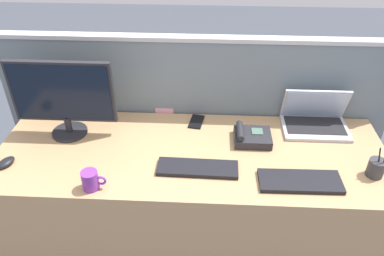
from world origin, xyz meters
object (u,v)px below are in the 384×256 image
keyboard_spare (300,181)px  pen_cup (376,168)px  keyboard_main (198,168)px  cell_phone_black_slab (196,122)px  desktop_monitor (63,96)px  computer_mouse_right_hand (6,162)px  coffee_mug (91,180)px  laptop (315,118)px  desk_phone (251,137)px

keyboard_spare → pen_cup: size_ratio=2.19×
keyboard_main → cell_phone_black_slab: (-0.02, 0.43, -0.01)m
cell_phone_black_slab → desktop_monitor: bearing=-159.8°
computer_mouse_right_hand → coffee_mug: size_ratio=0.86×
laptop → keyboard_spare: size_ratio=0.94×
computer_mouse_right_hand → coffee_mug: (0.48, -0.14, 0.03)m
pen_cup → cell_phone_black_slab: (-0.90, 0.42, -0.04)m
laptop → computer_mouse_right_hand: laptop is taller
desktop_monitor → keyboard_spare: 1.31m
pen_cup → coffee_mug: pen_cup is taller
keyboard_main → coffee_mug: size_ratio=3.46×
keyboard_spare → laptop: bearing=70.6°
pen_cup → coffee_mug: size_ratio=1.54×
desk_phone → desktop_monitor: bearing=178.4°
cell_phone_black_slab → keyboard_main: bearing=-77.5°
keyboard_main → computer_mouse_right_hand: bearing=-178.0°
keyboard_spare → coffee_mug: 1.00m
cell_phone_black_slab → laptop: bearing=8.9°
coffee_mug → keyboard_spare: bearing=4.9°
keyboard_main → coffee_mug: (-0.49, -0.16, 0.04)m
desk_phone → keyboard_spare: 0.39m
coffee_mug → cell_phone_black_slab: bearing=51.1°
desk_phone → keyboard_main: (-0.29, -0.26, -0.02)m
desktop_monitor → computer_mouse_right_hand: size_ratio=5.63×
computer_mouse_right_hand → pen_cup: pen_cup is taller
cell_phone_black_slab → computer_mouse_right_hand: bearing=-146.0°
computer_mouse_right_hand → keyboard_main: bearing=22.7°
laptop → computer_mouse_right_hand: 1.70m
keyboard_spare → coffee_mug: size_ratio=3.38×
pen_cup → cell_phone_black_slab: size_ratio=1.28×
computer_mouse_right_hand → coffee_mug: coffee_mug is taller
laptop → desk_phone: 0.41m
desktop_monitor → keyboard_spare: bearing=-16.2°
computer_mouse_right_hand → desktop_monitor: bearing=73.8°
computer_mouse_right_hand → cell_phone_black_slab: (0.95, 0.44, -0.01)m
desk_phone → coffee_mug: size_ratio=1.73×
desktop_monitor → computer_mouse_right_hand: desktop_monitor is taller
desktop_monitor → desk_phone: 1.05m
desk_phone → pen_cup: 0.64m
desktop_monitor → laptop: desktop_monitor is taller
desk_phone → computer_mouse_right_hand: desk_phone is taller
keyboard_main → pen_cup: pen_cup is taller
desktop_monitor → pen_cup: (1.61, -0.28, -0.19)m
laptop → desk_phone: size_ratio=1.84×
coffee_mug → desk_phone: bearing=28.0°
keyboard_spare → cell_phone_black_slab: 0.72m
cell_phone_black_slab → coffee_mug: size_ratio=1.20×
pen_cup → coffee_mug: (-1.37, -0.16, 0.00)m
desktop_monitor → keyboard_main: desktop_monitor is taller
keyboard_main → laptop: bearing=34.0°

